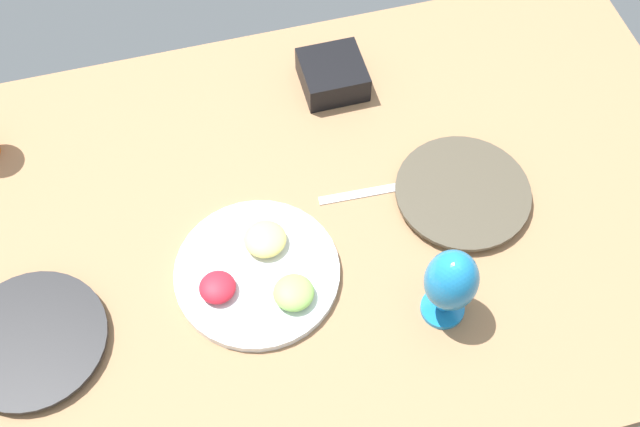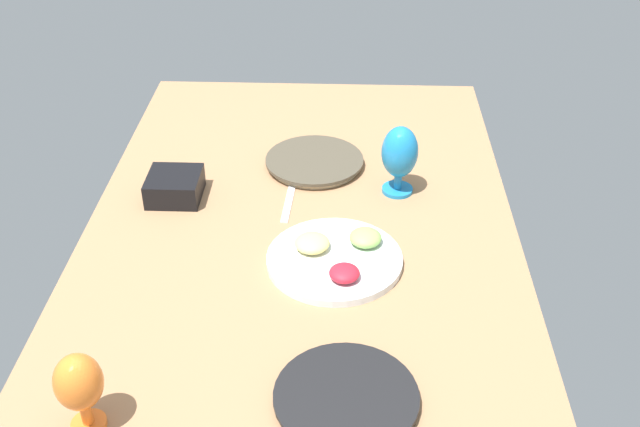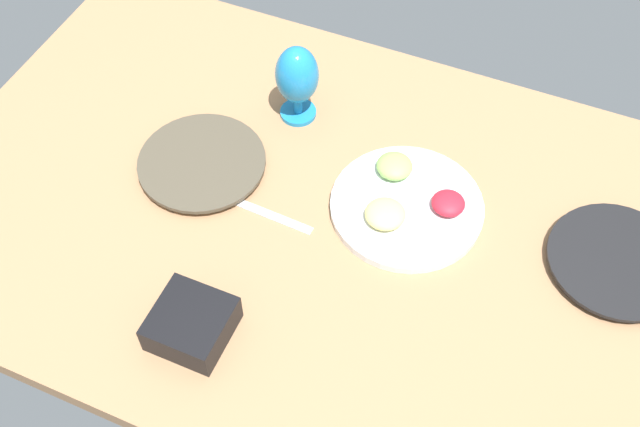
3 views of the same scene
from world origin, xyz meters
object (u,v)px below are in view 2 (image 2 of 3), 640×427
(square_bowl_black, at_px, (175,185))
(hurricane_glass_orange, at_px, (79,385))
(hurricane_glass_blue, at_px, (400,154))
(fruit_platter, at_px, (336,257))
(dinner_plate_left, at_px, (314,162))
(dinner_plate_right, at_px, (346,398))

(square_bowl_black, bearing_deg, hurricane_glass_orange, -0.47)
(hurricane_glass_orange, height_order, hurricane_glass_blue, hurricane_glass_blue)
(hurricane_glass_blue, relative_size, square_bowl_black, 1.39)
(fruit_platter, bearing_deg, square_bowl_black, -121.75)
(square_bowl_black, bearing_deg, dinner_plate_left, 116.00)
(hurricane_glass_orange, bearing_deg, fruit_platter, 138.96)
(dinner_plate_left, bearing_deg, hurricane_glass_orange, -21.26)
(hurricane_glass_blue, bearing_deg, square_bowl_black, -85.05)
(hurricane_glass_blue, bearing_deg, dinner_plate_right, -9.86)
(square_bowl_black, bearing_deg, hurricane_glass_blue, 94.95)
(square_bowl_black, bearing_deg, dinner_plate_right, 33.50)
(hurricane_glass_blue, distance_m, square_bowl_black, 0.58)
(dinner_plate_right, distance_m, square_bowl_black, 0.80)
(hurricane_glass_blue, bearing_deg, dinner_plate_left, -118.67)
(hurricane_glass_orange, height_order, square_bowl_black, hurricane_glass_orange)
(fruit_platter, relative_size, square_bowl_black, 2.31)
(dinner_plate_left, bearing_deg, hurricane_glass_blue, 61.33)
(dinner_plate_left, distance_m, hurricane_glass_blue, 0.27)
(hurricane_glass_blue, xyz_separation_m, square_bowl_black, (0.05, -0.57, -0.07))
(fruit_platter, height_order, square_bowl_black, square_bowl_black)
(fruit_platter, bearing_deg, dinner_plate_right, 3.93)
(hurricane_glass_blue, height_order, square_bowl_black, hurricane_glass_blue)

